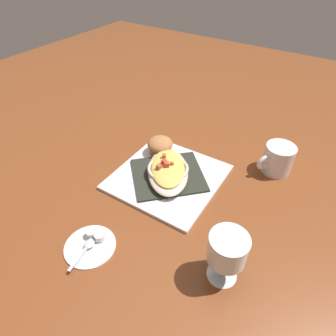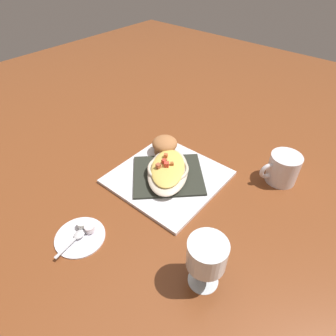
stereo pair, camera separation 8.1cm
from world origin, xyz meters
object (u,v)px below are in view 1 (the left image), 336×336
Objects in this scene: creamer_cup_1 at (91,233)px; spoon at (88,246)px; coffee_mug at (277,160)px; stemmed_glass at (227,251)px; square_plate at (168,177)px; muffin at (160,146)px; creamer_cup_0 at (99,236)px; creamer_saucer at (90,246)px; gratin_dish at (168,169)px.

spoon is at bearing 30.10° from creamer_cup_1.
stemmed_glass reaches higher than coffee_mug.
muffin is (-0.08, -0.08, 0.03)m from square_plate.
creamer_cup_0 is (0.35, 0.07, -0.02)m from muffin.
creamer_cup_1 is (0.00, -0.02, 0.00)m from creamer_cup_0.
square_plate is at bearing -50.22° from coffee_mug.
creamer_cup_1 reaches higher than spoon.
square_plate reaches higher than creamer_saucer.
stemmed_glass is at bearing 105.39° from creamer_cup_1.
stemmed_glass is at bearing 105.85° from creamer_cup_0.
creamer_cup_0 is at bearing -28.96° from coffee_mug.
gratin_dish is 0.33m from stemmed_glass.
coffee_mug reaches higher than square_plate.
coffee_mug is (-0.13, 0.33, 0.00)m from muffin.
square_plate is 2.44× the size of creamer_saucer.
gratin_dish is 2.61× the size of spoon.
spoon is at bearing -10.76° from creamer_cup_0.
gratin_dish is 2.18× the size of coffee_mug.
muffin is 0.74× the size of coffee_mug.
muffin is 0.39m from spoon.
square_plate is 3.22× the size of spoon.
gratin_dish reaches higher than spoon.
creamer_cup_1 is (-0.02, -0.02, 0.01)m from creamer_saucer.
stemmed_glass is (0.40, 0.01, 0.05)m from coffee_mug.
creamer_cup_1 is (0.35, 0.04, -0.02)m from muffin.
muffin is at bearing -133.91° from gratin_dish.
muffin reaches higher than creamer_cup_1.
gratin_dish is 0.28m from creamer_cup_1.
stemmed_glass is 0.31m from spoon.
coffee_mug is at bearing 152.07° from spoon.
square_plate is 0.33m from coffee_mug.
stemmed_glass is 0.32m from creamer_cup_1.
creamer_cup_1 is at bearing 7.16° from muffin.
coffee_mug reaches higher than muffin.
coffee_mug is at bearing 151.04° from creamer_cup_0.
square_plate is 0.30m from creamer_saucer.
coffee_mug is 0.84× the size of stemmed_glass.
creamer_cup_0 is (-0.03, 0.01, 0.00)m from spoon.
gratin_dish is (0.00, -0.00, 0.03)m from square_plate.
stemmed_glass is at bearing 110.15° from creamer_saucer.
gratin_dish reaches higher than square_plate.
creamer_saucer is at bearing 9.08° from muffin.
coffee_mug is at bearing 129.77° from gratin_dish.
creamer_cup_0 is at bearing 99.67° from creamer_cup_1.
gratin_dish is at bearing 172.22° from creamer_cup_1.
creamer_cup_0 is (0.48, -0.26, -0.02)m from coffee_mug.
coffee_mug is 4.51× the size of creamer_cup_1.
creamer_cup_0 is at bearing -3.06° from gratin_dish.
coffee_mug reaches higher than gratin_dish.
creamer_cup_1 reaches higher than square_plate.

